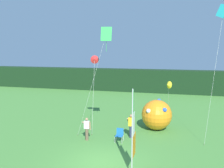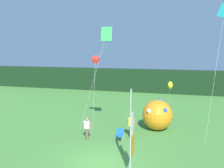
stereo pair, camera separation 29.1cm
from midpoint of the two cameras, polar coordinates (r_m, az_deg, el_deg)
ground_plane at (r=14.41m, az=-3.24°, el=-17.55°), size 120.00×120.00×0.00m
distant_treeline at (r=36.50m, az=8.19°, el=0.75°), size 80.00×2.40×3.22m
banner_flag at (r=12.57m, az=4.20°, el=-11.16°), size 0.06×1.03×4.36m
person_near_banner at (r=17.76m, az=3.88°, el=-9.40°), size 0.55×0.48×1.68m
person_mid_field at (r=17.38m, az=-6.27°, el=-10.04°), size 0.55×0.48×1.57m
inflatable_balloon at (r=19.64m, az=9.76°, el=-6.95°), size 2.33×2.33×2.33m
folding_chair at (r=17.15m, az=1.25°, el=-11.38°), size 0.51×0.51×0.89m
kite_cyan_box_0 at (r=18.36m, az=23.69°, el=14.90°), size 1.39×1.95×9.12m
kite_yellow_delta_1 at (r=19.03m, az=12.32°, el=-0.25°), size 0.57×2.34×3.85m
kite_green_diamond_2 at (r=17.30m, az=-2.07°, el=10.45°), size 2.45×0.75×7.71m
kite_red_delta_3 at (r=19.76m, az=-4.43°, el=5.55°), size 0.85×2.47×5.73m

